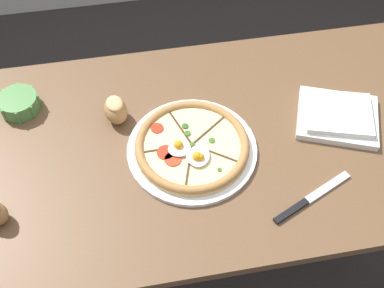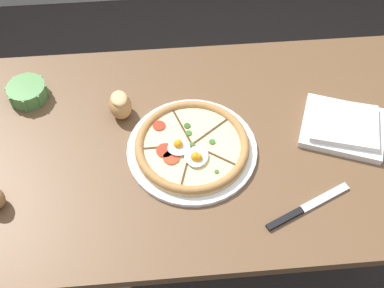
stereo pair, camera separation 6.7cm
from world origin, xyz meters
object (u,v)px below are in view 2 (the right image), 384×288
at_px(pizza, 192,147).
at_px(bread_piece_mid, 120,105).
at_px(napkin_folded, 343,126).
at_px(ramekin_bowl, 27,92).
at_px(knife_main, 307,207).
at_px(dining_table, 225,164).

distance_m(pizza, bread_piece_mid, 0.24).
bearing_deg(napkin_folded, ramekin_bowl, 167.29).
relative_size(pizza, napkin_folded, 1.28).
height_order(ramekin_bowl, bread_piece_mid, bread_piece_mid).
bearing_deg(bread_piece_mid, knife_main, -37.11).
height_order(dining_table, napkin_folded, napkin_folded).
bearing_deg(knife_main, pizza, 119.43).
xyz_separation_m(bread_piece_mid, knife_main, (0.45, -0.34, -0.03)).
xyz_separation_m(dining_table, napkin_folded, (0.32, 0.01, 0.13)).
distance_m(dining_table, ramekin_bowl, 0.60).
xyz_separation_m(dining_table, bread_piece_mid, (-0.28, 0.12, 0.16)).
height_order(dining_table, ramekin_bowl, ramekin_bowl).
relative_size(dining_table, napkin_folded, 4.98).
bearing_deg(bread_piece_mid, dining_table, -22.24).
height_order(ramekin_bowl, knife_main, ramekin_bowl).
height_order(bread_piece_mid, knife_main, bread_piece_mid).
height_order(ramekin_bowl, napkin_folded, ramekin_bowl).
bearing_deg(napkin_folded, bread_piece_mid, 169.59).
bearing_deg(ramekin_bowl, bread_piece_mid, -17.76).
relative_size(napkin_folded, bread_piece_mid, 2.92).
distance_m(napkin_folded, knife_main, 0.28).
height_order(dining_table, pizza, pizza).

